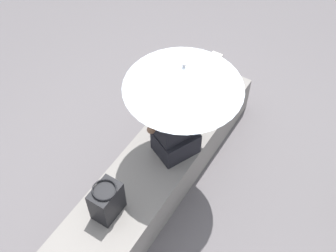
# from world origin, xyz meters

# --- Properties ---
(ground_plane) EXTENTS (14.00, 14.00, 0.00)m
(ground_plane) POSITION_xyz_m (0.00, 0.00, 0.00)
(ground_plane) COLOR #605B5E
(stone_bench) EXTENTS (2.50, 0.58, 0.40)m
(stone_bench) POSITION_xyz_m (0.00, 0.00, 0.20)
(stone_bench) COLOR gray
(stone_bench) RESTS_ON ground
(person_seated) EXTENTS (0.51, 0.40, 0.90)m
(person_seated) POSITION_xyz_m (0.11, -0.09, 0.79)
(person_seated) COLOR black
(person_seated) RESTS_ON stone_bench
(parasol) EXTENTS (0.89, 0.89, 1.05)m
(parasol) POSITION_xyz_m (0.10, -0.15, 1.32)
(parasol) COLOR #B7B7BC
(parasol) RESTS_ON stone_bench
(handbag_black) EXTENTS (0.31, 0.23, 0.35)m
(handbag_black) POSITION_xyz_m (0.94, 0.04, 0.58)
(handbag_black) COLOR silver
(handbag_black) RESTS_ON stone_bench
(tote_bag_canvas) EXTENTS (0.25, 0.19, 0.33)m
(tote_bag_canvas) POSITION_xyz_m (0.59, 0.10, 0.57)
(tote_bag_canvas) COLOR silver
(tote_bag_canvas) RESTS_ON stone_bench
(shoulder_bag_spare) EXTENTS (0.25, 0.19, 0.33)m
(shoulder_bag_spare) POSITION_xyz_m (-0.69, 0.04, 0.56)
(shoulder_bag_spare) COLOR black
(shoulder_bag_spare) RESTS_ON stone_bench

